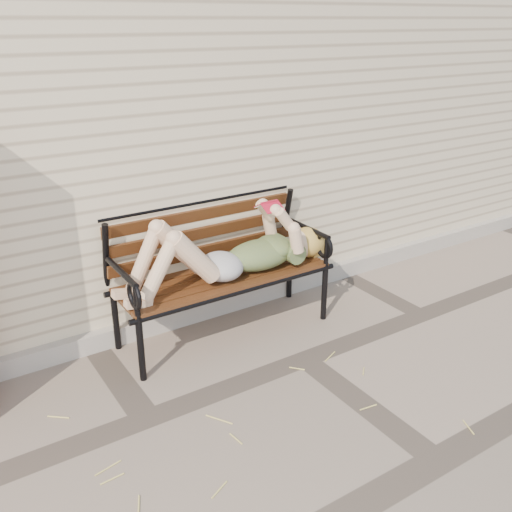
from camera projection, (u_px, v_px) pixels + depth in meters
ground at (305, 359)px, 4.22m from camera, size 80.00×80.00×0.00m
house_wall at (135, 104)px, 5.97m from camera, size 8.00×4.00×3.00m
foundation_strip at (237, 300)px, 4.94m from camera, size 8.00×0.10×0.15m
garden_bench at (216, 252)px, 4.41m from camera, size 1.83×0.73×1.18m
reading_woman at (227, 252)px, 4.29m from camera, size 1.73×0.39×0.54m
straw_scatter at (195, 446)px, 3.36m from camera, size 2.54×1.46×0.01m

